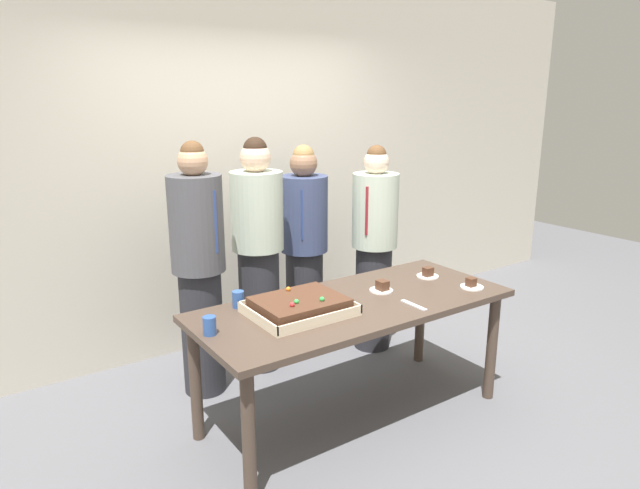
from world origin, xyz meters
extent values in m
plane|color=#5B5B60|center=(0.00, 0.00, 0.00)|extent=(12.00, 12.00, 0.00)
cube|color=beige|center=(0.00, 1.60, 1.50)|extent=(8.00, 0.12, 3.00)
cube|color=#47382D|center=(0.00, 0.00, 0.76)|extent=(1.98, 0.83, 0.04)
cylinder|color=#47382D|center=(-0.91, -0.34, 0.37)|extent=(0.07, 0.07, 0.74)
cylinder|color=#47382D|center=(0.91, -0.34, 0.37)|extent=(0.07, 0.07, 0.74)
cylinder|color=#47382D|center=(-0.91, 0.34, 0.37)|extent=(0.07, 0.07, 0.74)
cylinder|color=#47382D|center=(0.91, 0.34, 0.37)|extent=(0.07, 0.07, 0.74)
cube|color=beige|center=(-0.38, 0.03, 0.79)|extent=(0.56, 0.45, 0.01)
cube|color=beige|center=(-0.38, -0.19, 0.82)|extent=(0.56, 0.01, 0.05)
cube|color=beige|center=(-0.38, 0.25, 0.82)|extent=(0.56, 0.01, 0.05)
cube|color=beige|center=(-0.65, 0.03, 0.82)|extent=(0.01, 0.45, 0.05)
cube|color=beige|center=(-0.10, 0.03, 0.82)|extent=(0.01, 0.45, 0.05)
cube|color=#4C2D1E|center=(-0.38, 0.03, 0.83)|extent=(0.49, 0.38, 0.08)
sphere|color=green|center=(-0.29, -0.08, 0.88)|extent=(0.03, 0.03, 0.03)
sphere|color=green|center=(-0.43, -0.03, 0.88)|extent=(0.03, 0.03, 0.03)
sphere|color=red|center=(-0.48, -0.06, 0.88)|extent=(0.03, 0.03, 0.03)
sphere|color=orange|center=(-0.36, 0.18, 0.88)|extent=(0.03, 0.03, 0.03)
cylinder|color=white|center=(0.71, 0.09, 0.79)|extent=(0.15, 0.15, 0.01)
cube|color=#4C2D1E|center=(0.71, 0.09, 0.82)|extent=(0.07, 0.05, 0.06)
cylinder|color=white|center=(0.79, -0.23, 0.79)|extent=(0.15, 0.15, 0.01)
cube|color=#4C2D1E|center=(0.79, -0.23, 0.82)|extent=(0.06, 0.05, 0.06)
cylinder|color=white|center=(0.26, 0.05, 0.79)|extent=(0.15, 0.15, 0.01)
cube|color=#4C2D1E|center=(0.26, 0.05, 0.82)|extent=(0.06, 0.07, 0.06)
cylinder|color=#2D5199|center=(-0.62, 0.32, 0.83)|extent=(0.07, 0.07, 0.10)
cylinder|color=#2D5199|center=(-0.92, 0.05, 0.83)|extent=(0.07, 0.07, 0.10)
cube|color=silver|center=(0.25, -0.25, 0.79)|extent=(0.03, 0.20, 0.01)
cylinder|color=#28282D|center=(-0.14, 0.95, 0.46)|extent=(0.30, 0.30, 0.92)
cylinder|color=#B7C6B2|center=(-0.14, 0.95, 1.20)|extent=(0.37, 0.37, 0.56)
sphere|color=beige|center=(-0.14, 0.95, 1.58)|extent=(0.21, 0.21, 0.21)
sphere|color=black|center=(-0.14, 0.95, 1.64)|extent=(0.17, 0.17, 0.17)
cylinder|color=#28282D|center=(-0.64, 0.85, 0.44)|extent=(0.28, 0.28, 0.87)
cylinder|color=#4C4C51|center=(-0.64, 0.85, 1.19)|extent=(0.35, 0.35, 0.63)
cube|color=navy|center=(-0.59, 0.69, 1.22)|extent=(0.04, 0.02, 0.41)
sphere|color=tan|center=(-0.64, 0.85, 1.60)|extent=(0.19, 0.19, 0.19)
sphere|color=brown|center=(-0.64, 0.85, 1.65)|extent=(0.15, 0.15, 0.15)
cylinder|color=#28282D|center=(0.77, 0.74, 0.42)|extent=(0.29, 0.29, 0.85)
cylinder|color=#B7C6B2|center=(0.77, 0.74, 1.13)|extent=(0.36, 0.36, 0.57)
cube|color=maroon|center=(0.63, 0.65, 1.16)|extent=(0.04, 0.02, 0.37)
sphere|color=beige|center=(0.77, 0.74, 1.51)|extent=(0.19, 0.19, 0.19)
sphere|color=brown|center=(0.77, 0.74, 1.56)|extent=(0.15, 0.15, 0.15)
cylinder|color=#28282D|center=(0.34, 1.09, 0.40)|extent=(0.30, 0.30, 0.80)
cylinder|color=#384266|center=(0.34, 1.09, 1.10)|extent=(0.37, 0.37, 0.60)
cube|color=navy|center=(0.24, 0.94, 1.13)|extent=(0.04, 0.02, 0.38)
sphere|color=#8C664C|center=(0.34, 1.09, 1.49)|extent=(0.21, 0.21, 0.21)
sphere|color=olive|center=(0.34, 1.09, 1.55)|extent=(0.17, 0.17, 0.17)
camera|label=1|loc=(-1.98, -2.52, 2.00)|focal=31.48mm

